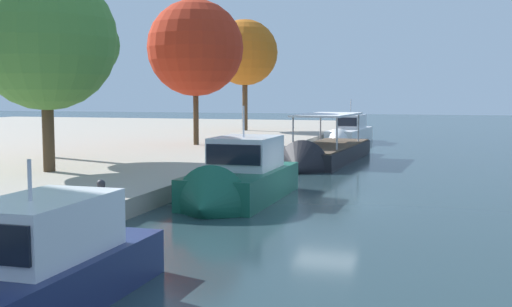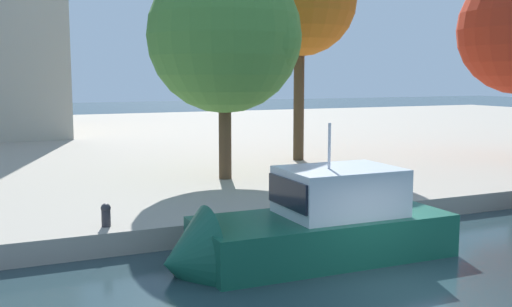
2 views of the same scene
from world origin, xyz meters
name	(u,v)px [view 2 (image 2 of 2)]	position (x,y,z in m)	size (l,w,h in m)	color
ground_plane	(416,292)	(0.00, 0.00, 0.00)	(220.00, 220.00, 0.00)	#23383D
dock_promenade	(121,141)	(0.00, 33.33, 0.35)	(120.00, 55.00, 0.70)	#A39989
motor_yacht_2	(304,236)	(-1.22, 3.35, 0.69)	(8.27, 3.04, 4.85)	#14513D
mooring_bollard_0	(106,214)	(-6.05, 6.66, 1.07)	(0.29, 0.29, 0.70)	#2D2D33
tree_0	(225,38)	(0.26, 13.05, 6.72)	(6.51, 6.51, 9.35)	#4C3823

